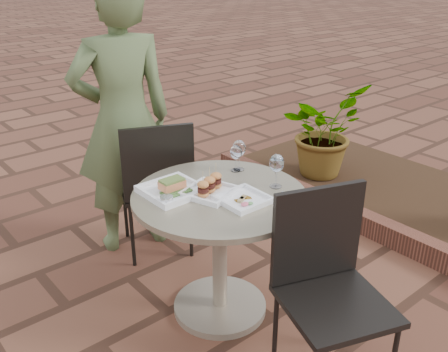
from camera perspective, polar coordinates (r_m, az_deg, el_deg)
cafe_table at (r=2.66m, az=-0.50°, el=-6.79°), size 0.90×0.90×0.73m
chair_far at (r=3.17m, az=-7.71°, el=-0.31°), size 0.58×0.58×0.93m
chair_near at (r=2.30m, az=11.65°, el=-10.93°), size 0.56×0.56×0.93m
diner at (r=3.23m, az=-11.48°, el=6.25°), size 0.74×0.58×1.77m
plate_salmon at (r=2.55m, az=-5.90°, el=-1.50°), size 0.29×0.29×0.08m
plate_sliders at (r=2.52m, az=-1.64°, el=-1.42°), size 0.30×0.30×0.15m
plate_tuna at (r=2.46m, az=2.18°, el=-2.63°), size 0.23×0.23×0.03m
wine_glass_right at (r=2.58m, az=6.04°, el=1.37°), size 0.08×0.08×0.18m
wine_glass_mid at (r=2.77m, az=1.37°, el=2.66°), size 0.06×0.06×0.15m
wine_glass_far at (r=2.78m, az=1.73°, el=3.09°), size 0.08×0.08×0.18m
steel_ramekin at (r=2.43m, az=-6.58°, el=-2.85°), size 0.08×0.08×0.05m
cutlery_set at (r=2.52m, az=7.97°, el=-2.49°), size 0.09×0.18×0.00m
planter_curb at (r=3.78m, az=15.07°, el=-4.78°), size 0.12×3.00×0.15m
mulch_bed at (r=4.35m, az=20.44°, el=-2.27°), size 1.30×3.00×0.06m
potted_plant_a at (r=4.39m, az=11.22°, el=5.12°), size 0.81×0.74×0.79m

